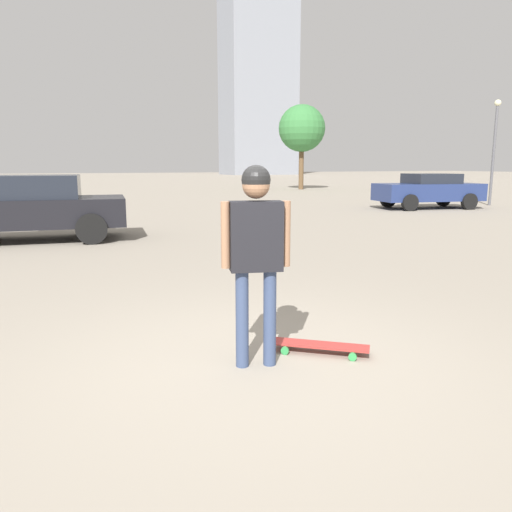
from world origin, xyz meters
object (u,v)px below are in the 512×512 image
object	(u,v)px
person	(256,240)
car_parked_far	(429,190)
skateboard	(320,346)
car_parked_near	(36,207)

from	to	relation	value
person	car_parked_far	bearing A→B (deg)	57.69
skateboard	car_parked_far	world-z (taller)	car_parked_far
car_parked_near	car_parked_far	distance (m)	15.14
skateboard	car_parked_near	world-z (taller)	car_parked_near
person	skateboard	size ratio (longest dim) A/B	2.06
car_parked_near	skateboard	bearing A→B (deg)	112.02
car_parked_near	car_parked_far	size ratio (longest dim) A/B	0.95
car_parked_far	car_parked_near	bearing A→B (deg)	22.42
person	skateboard	world-z (taller)	person
car_parked_near	person	bearing A→B (deg)	107.86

